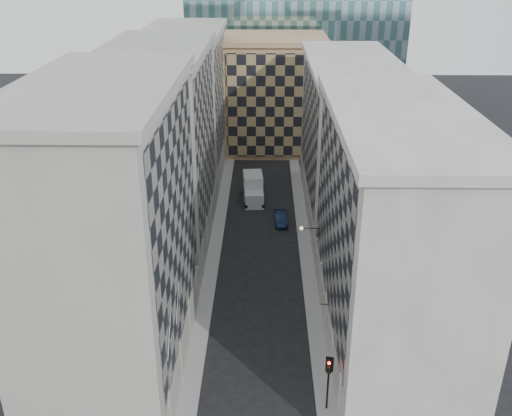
# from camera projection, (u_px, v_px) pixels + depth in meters

# --- Properties ---
(sidewalk_west) EXTENTS (1.50, 100.00, 0.15)m
(sidewalk_west) POSITION_uv_depth(u_px,v_px,m) (214.00, 252.00, 65.31)
(sidewalk_west) COLOR #989993
(sidewalk_west) RESTS_ON ground
(sidewalk_east) EXTENTS (1.50, 100.00, 0.15)m
(sidewalk_east) POSITION_uv_depth(u_px,v_px,m) (306.00, 252.00, 65.16)
(sidewalk_east) COLOR #989993
(sidewalk_east) RESTS_ON ground
(bldg_left_a) EXTENTS (10.80, 22.80, 23.70)m
(bldg_left_a) POSITION_uv_depth(u_px,v_px,m) (115.00, 238.00, 43.22)
(bldg_left_a) COLOR #9E9A8E
(bldg_left_a) RESTS_ON ground
(bldg_left_b) EXTENTS (10.80, 22.80, 22.70)m
(bldg_left_b) POSITION_uv_depth(u_px,v_px,m) (163.00, 150.00, 63.42)
(bldg_left_b) COLOR #9C9A91
(bldg_left_b) RESTS_ON ground
(bldg_left_c) EXTENTS (10.80, 22.80, 21.70)m
(bldg_left_c) POSITION_uv_depth(u_px,v_px,m) (188.00, 104.00, 83.61)
(bldg_left_c) COLOR #9E9A8E
(bldg_left_c) RESTS_ON ground
(bldg_right_a) EXTENTS (10.80, 26.80, 20.70)m
(bldg_right_a) POSITION_uv_depth(u_px,v_px,m) (390.00, 233.00, 47.16)
(bldg_right_a) COLOR #A8A29A
(bldg_right_a) RESTS_ON ground
(bldg_right_b) EXTENTS (10.80, 28.80, 19.70)m
(bldg_right_b) POSITION_uv_depth(u_px,v_px,m) (347.00, 139.00, 71.89)
(bldg_right_b) COLOR #A8A29A
(bldg_right_b) RESTS_ON ground
(tan_block) EXTENTS (16.80, 14.80, 18.80)m
(tan_block) POSITION_uv_depth(u_px,v_px,m) (274.00, 93.00, 95.71)
(tan_block) COLOR tan
(tan_block) RESTS_ON ground
(flagpoles_left) EXTENTS (0.10, 6.33, 2.33)m
(flagpoles_left) POSITION_uv_depth(u_px,v_px,m) (173.00, 319.00, 40.21)
(flagpoles_left) COLOR gray
(flagpoles_left) RESTS_ON ground
(bracket_lamp) EXTENTS (1.98, 0.36, 0.36)m
(bracket_lamp) POSITION_uv_depth(u_px,v_px,m) (303.00, 228.00, 57.16)
(bracket_lamp) COLOR black
(bracket_lamp) RESTS_ON ground
(traffic_light) EXTENTS (0.58, 0.55, 4.68)m
(traffic_light) POSITION_uv_depth(u_px,v_px,m) (329.00, 373.00, 41.72)
(traffic_light) COLOR black
(traffic_light) RESTS_ON sidewalk_east
(box_truck) EXTENTS (3.06, 6.52, 3.48)m
(box_truck) POSITION_uv_depth(u_px,v_px,m) (253.00, 189.00, 78.31)
(box_truck) COLOR silver
(box_truck) RESTS_ON ground
(dark_car) EXTENTS (1.71, 4.40, 1.43)m
(dark_car) POSITION_uv_depth(u_px,v_px,m) (281.00, 218.00, 71.92)
(dark_car) COLOR #0F1C39
(dark_car) RESTS_ON ground
(shop_sign) EXTENTS (0.90, 0.67, 0.74)m
(shop_sign) POSITION_uv_depth(u_px,v_px,m) (319.00, 308.00, 48.68)
(shop_sign) COLOR black
(shop_sign) RESTS_ON ground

